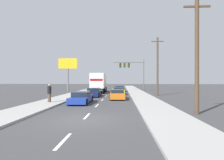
# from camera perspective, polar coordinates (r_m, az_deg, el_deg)

# --- Properties ---
(ground_plane) EXTENTS (140.00, 140.00, 0.00)m
(ground_plane) POSITION_cam_1_polar(r_m,az_deg,el_deg) (36.24, -0.73, -3.69)
(ground_plane) COLOR #3D3D3F
(sidewalk_right) EXTENTS (3.02, 80.00, 0.14)m
(sidewalk_right) POSITION_cam_1_polar(r_m,az_deg,el_deg) (31.31, 8.00, -4.15)
(sidewalk_right) COLOR #9E9E99
(sidewalk_right) RESTS_ON ground_plane
(sidewalk_left) EXTENTS (3.02, 80.00, 0.14)m
(sidewalk_left) POSITION_cam_1_polar(r_m,az_deg,el_deg) (32.03, -10.39, -4.06)
(sidewalk_left) COLOR #9E9E99
(sidewalk_left) RESTS_ON ground_plane
(lane_markings) EXTENTS (0.14, 62.00, 0.01)m
(lane_markings) POSITION_cam_1_polar(r_m,az_deg,el_deg) (32.34, -1.16, -4.13)
(lane_markings) COLOR silver
(lane_markings) RESTS_ON ground_plane
(box_truck) EXTENTS (2.70, 8.64, 3.49)m
(box_truck) POSITION_cam_1_polar(r_m,az_deg,el_deg) (34.68, -4.02, -0.52)
(box_truck) COLOR white
(box_truck) RESTS_ON ground_plane
(car_navy) EXTENTS (1.93, 4.46, 1.23)m
(car_navy) POSITION_cam_1_polar(r_m,az_deg,el_deg) (26.77, -5.59, -3.84)
(car_navy) COLOR #141E4C
(car_navy) RESTS_ON ground_plane
(car_blue) EXTENTS (1.90, 4.63, 1.18)m
(car_blue) POSITION_cam_1_polar(r_m,az_deg,el_deg) (19.37, -9.31, -5.33)
(car_blue) COLOR #1E389E
(car_blue) RESTS_ON ground_plane
(car_green) EXTENTS (2.00, 4.67, 1.20)m
(car_green) POSITION_cam_1_polar(r_m,az_deg,el_deg) (38.24, 2.32, -2.64)
(car_green) COLOR #196B38
(car_green) RESTS_ON ground_plane
(car_yellow) EXTENTS (2.03, 4.20, 1.18)m
(car_yellow) POSITION_cam_1_polar(r_m,az_deg,el_deg) (30.52, 2.04, -3.37)
(car_yellow) COLOR yellow
(car_yellow) RESTS_ON ground_plane
(car_orange) EXTENTS (1.97, 4.46, 1.18)m
(car_orange) POSITION_cam_1_polar(r_m,az_deg,el_deg) (23.29, 1.64, -4.44)
(car_orange) COLOR orange
(car_orange) RESTS_ON ground_plane
(traffic_signal_mast) EXTENTS (6.89, 0.69, 6.92)m
(traffic_signal_mast) POSITION_cam_1_polar(r_m,az_deg,el_deg) (42.01, 5.39, 3.86)
(traffic_signal_mast) COLOR #595B56
(traffic_signal_mast) RESTS_ON ground_plane
(utility_pole_near) EXTENTS (1.80, 0.28, 8.01)m
(utility_pole_near) POSITION_cam_1_polar(r_m,az_deg,el_deg) (14.27, 24.35, 7.18)
(utility_pole_near) COLOR brown
(utility_pole_near) RESTS_ON ground_plane
(utility_pole_mid) EXTENTS (1.80, 0.28, 8.70)m
(utility_pole_mid) POSITION_cam_1_polar(r_m,az_deg,el_deg) (28.91, 13.63, 4.26)
(utility_pole_mid) COLOR brown
(utility_pole_mid) RESTS_ON ground_plane
(roadside_billboard) EXTENTS (3.98, 0.36, 6.89)m
(roadside_billboard) POSITION_cam_1_polar(r_m,az_deg,el_deg) (40.77, -13.24, 3.63)
(roadside_billboard) COLOR slate
(roadside_billboard) RESTS_ON ground_plane
(pedestrian_near_corner) EXTENTS (0.38, 0.38, 1.81)m
(pedestrian_near_corner) POSITION_cam_1_polar(r_m,az_deg,el_deg) (19.89, -18.45, -3.75)
(pedestrian_near_corner) COLOR brown
(pedestrian_near_corner) RESTS_ON sidewalk_left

